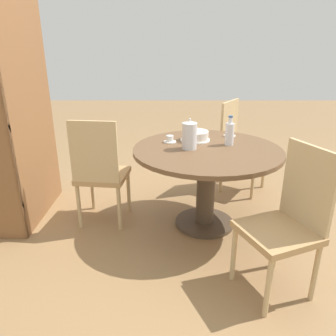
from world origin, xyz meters
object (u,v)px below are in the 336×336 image
at_px(coffee_pot, 189,135).
at_px(cup_a, 170,140).
at_px(chair_c, 287,220).
at_px(bookshelf, 19,115).
at_px(water_bottle, 230,133).
at_px(cake_main, 195,136).
at_px(chair_a, 239,145).
at_px(chair_b, 100,171).
at_px(cup_b, 230,134).

height_order(coffee_pot, cup_a, coffee_pot).
bearing_deg(chair_c, bookshelf, -139.46).
xyz_separation_m(bookshelf, water_bottle, (-0.12, -1.82, -0.13)).
relative_size(bookshelf, cake_main, 7.30).
relative_size(chair_c, bookshelf, 0.50).
bearing_deg(cake_main, chair_a, -42.69).
distance_m(bookshelf, cup_a, 1.33).
relative_size(chair_b, water_bottle, 3.86).
distance_m(cup_a, cup_b, 0.60).
height_order(chair_c, cup_a, chair_c).
xyz_separation_m(chair_a, cake_main, (-0.57, 0.53, 0.26)).
distance_m(chair_a, coffee_pot, 1.07).
bearing_deg(cake_main, bookshelf, 90.48).
height_order(chair_b, bookshelf, bookshelf).
relative_size(chair_a, chair_c, 1.00).
height_order(chair_b, coffee_pot, coffee_pot).
height_order(bookshelf, cake_main, bookshelf).
bearing_deg(chair_b, cup_a, -159.95).
distance_m(chair_b, water_bottle, 1.16).
distance_m(chair_b, cup_a, 0.67).
bearing_deg(chair_c, coffee_pot, -167.23).
distance_m(chair_b, cup_b, 1.24).
relative_size(chair_a, cake_main, 3.66).
relative_size(water_bottle, cup_a, 2.23).
bearing_deg(coffee_pot, water_bottle, -71.94).
bearing_deg(chair_a, chair_b, 152.79).
xyz_separation_m(coffee_pot, cake_main, (0.25, -0.07, -0.08)).
xyz_separation_m(chair_b, bookshelf, (0.19, 0.71, 0.45)).
relative_size(water_bottle, cake_main, 0.95).
xyz_separation_m(chair_c, bookshelf, (1.04, 2.04, 0.45)).
distance_m(chair_a, cup_a, 1.01).
relative_size(cake_main, cup_b, 2.35).
height_order(chair_b, chair_c, same).
bearing_deg(cup_b, chair_b, 106.81).
height_order(water_bottle, cake_main, water_bottle).
bearing_deg(cup_a, coffee_pot, -140.29).
distance_m(coffee_pot, cake_main, 0.27).
bearing_deg(chair_c, chair_b, -145.01).
xyz_separation_m(bookshelf, cake_main, (0.01, -1.54, -0.19)).
height_order(coffee_pot, water_bottle, coffee_pot).
bearing_deg(cake_main, water_bottle, -115.40).
bearing_deg(water_bottle, coffee_pot, 108.06).
bearing_deg(chair_b, cup_b, -156.87).
bearing_deg(chair_c, cup_a, -166.33).
bearing_deg(coffee_pot, chair_a, -36.03).
bearing_deg(cup_b, chair_c, -172.20).
bearing_deg(cup_a, cup_b, -70.00).
height_order(chair_c, water_bottle, chair_c).
xyz_separation_m(chair_a, chair_c, (-1.62, 0.03, 0.00)).
bearing_deg(coffee_pot, bookshelf, 80.96).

